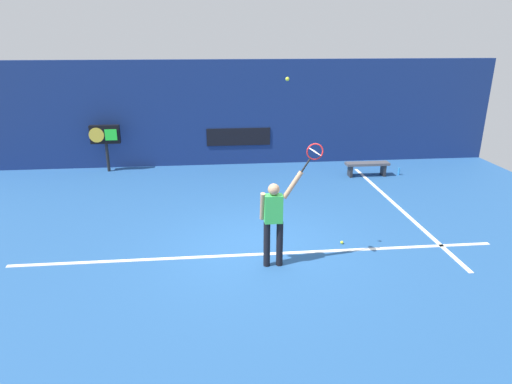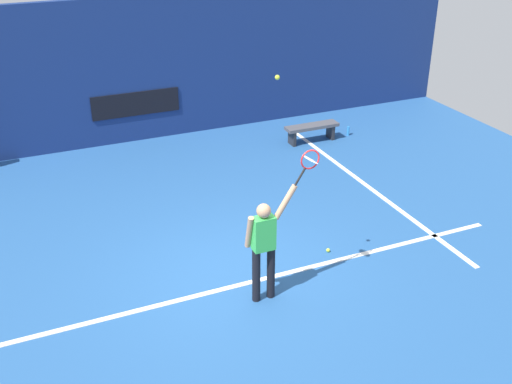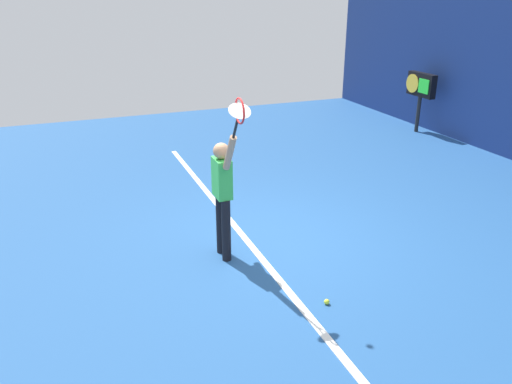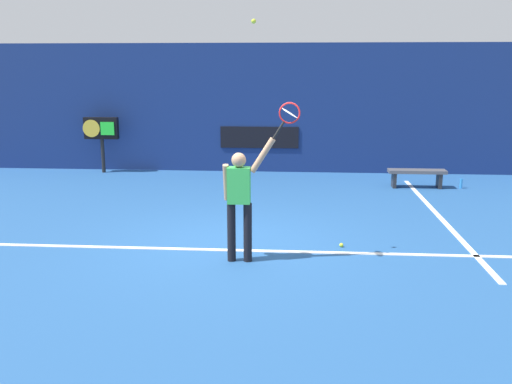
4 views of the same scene
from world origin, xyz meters
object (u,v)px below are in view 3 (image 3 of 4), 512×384
(tennis_player, at_px, (223,191))
(scoreboard_clock, at_px, (421,87))
(spare_ball, at_px, (327,302))
(tennis_racket, at_px, (239,113))

(tennis_player, relative_size, scoreboard_clock, 1.24)
(spare_ball, bearing_deg, tennis_racket, -138.81)
(tennis_racket, height_order, scoreboard_clock, tennis_racket)
(tennis_racket, bearing_deg, tennis_player, 179.66)
(tennis_racket, xyz_separation_m, scoreboard_clock, (-5.31, 6.93, -1.06))
(scoreboard_clock, xyz_separation_m, spare_ball, (6.21, -6.15, -1.16))
(tennis_racket, bearing_deg, scoreboard_clock, 127.47)
(tennis_player, bearing_deg, spare_ball, 25.82)
(tennis_player, height_order, scoreboard_clock, tennis_player)
(scoreboard_clock, distance_m, spare_ball, 8.81)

